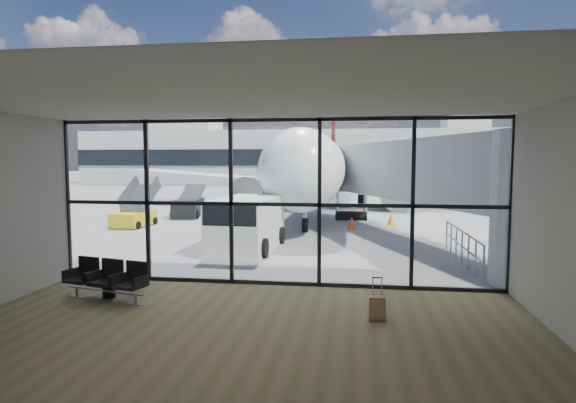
% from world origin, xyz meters
% --- Properties ---
extents(ground, '(220.00, 220.00, 0.00)m').
position_xyz_m(ground, '(0.00, 40.00, 0.00)').
color(ground, slate).
rests_on(ground, ground).
extents(lounge_shell, '(12.02, 8.01, 4.51)m').
position_xyz_m(lounge_shell, '(0.00, -4.80, 2.65)').
color(lounge_shell, brown).
rests_on(lounge_shell, ground).
extents(glass_curtain_wall, '(12.10, 0.12, 4.50)m').
position_xyz_m(glass_curtain_wall, '(0.00, 0.00, 2.25)').
color(glass_curtain_wall, white).
rests_on(glass_curtain_wall, ground).
extents(jet_bridge, '(8.00, 16.50, 4.33)m').
position_xyz_m(jet_bridge, '(4.90, 7.07, 2.76)').
color(jet_bridge, '#A0A3A5').
rests_on(jet_bridge, ground).
extents(apron_railing, '(0.06, 5.46, 1.11)m').
position_xyz_m(apron_railing, '(5.60, 3.50, 0.72)').
color(apron_railing, gray).
rests_on(apron_railing, ground).
extents(far_terminal, '(80.00, 12.20, 11.00)m').
position_xyz_m(far_terminal, '(-0.59, 61.97, 4.21)').
color(far_terminal, '#ACACA7').
rests_on(far_terminal, ground).
extents(tree_0, '(4.95, 4.95, 7.12)m').
position_xyz_m(tree_0, '(-45.00, 72.00, 4.63)').
color(tree_0, '#382619').
rests_on(tree_0, ground).
extents(tree_1, '(5.61, 5.61, 8.07)m').
position_xyz_m(tree_1, '(-39.00, 72.00, 5.25)').
color(tree_1, '#382619').
rests_on(tree_1, ground).
extents(tree_2, '(6.27, 6.27, 9.03)m').
position_xyz_m(tree_2, '(-33.00, 72.00, 5.88)').
color(tree_2, '#382619').
rests_on(tree_2, ground).
extents(tree_3, '(4.95, 4.95, 7.12)m').
position_xyz_m(tree_3, '(-27.00, 72.00, 4.63)').
color(tree_3, '#382619').
rests_on(tree_3, ground).
extents(tree_4, '(5.61, 5.61, 8.07)m').
position_xyz_m(tree_4, '(-21.00, 72.00, 5.25)').
color(tree_4, '#382619').
rests_on(tree_4, ground).
extents(tree_5, '(6.27, 6.27, 9.03)m').
position_xyz_m(tree_5, '(-15.00, 72.00, 5.88)').
color(tree_5, '#382619').
rests_on(tree_5, ground).
extents(seating_row, '(2.20, 1.08, 0.97)m').
position_xyz_m(seating_row, '(-3.77, -1.93, 0.54)').
color(seating_row, gray).
rests_on(seating_row, ground).
extents(backpack, '(0.34, 0.34, 0.43)m').
position_xyz_m(backpack, '(-3.83, -1.81, 0.21)').
color(backpack, black).
rests_on(backpack, ground).
extents(suitcase, '(0.34, 0.26, 0.91)m').
position_xyz_m(suitcase, '(2.62, -2.65, 0.28)').
color(suitcase, '#85684A').
rests_on(suitcase, ground).
extents(airliner, '(32.14, 37.15, 9.58)m').
position_xyz_m(airliner, '(-0.27, 24.15, 2.92)').
color(airliner, white).
rests_on(airliner, ground).
extents(service_van, '(2.39, 4.64, 1.98)m').
position_xyz_m(service_van, '(-1.94, 4.99, 1.02)').
color(service_van, silver).
rests_on(service_van, ground).
extents(belt_loader, '(1.99, 4.21, 1.87)m').
position_xyz_m(belt_loader, '(-7.99, 15.50, 0.63)').
color(belt_loader, black).
rests_on(belt_loader, ground).
extents(mobile_stairs, '(1.73, 3.04, 2.08)m').
position_xyz_m(mobile_stairs, '(-9.24, 10.81, 0.50)').
color(mobile_stairs, gold).
rests_on(mobile_stairs, ground).
extents(traffic_cone_a, '(0.43, 0.43, 0.62)m').
position_xyz_m(traffic_cone_a, '(1.96, 11.24, 0.29)').
color(traffic_cone_a, '#E9410C').
rests_on(traffic_cone_a, ground).
extents(traffic_cone_b, '(0.45, 0.45, 0.65)m').
position_xyz_m(traffic_cone_b, '(4.00, 12.96, 0.31)').
color(traffic_cone_b, orange).
rests_on(traffic_cone_b, ground).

